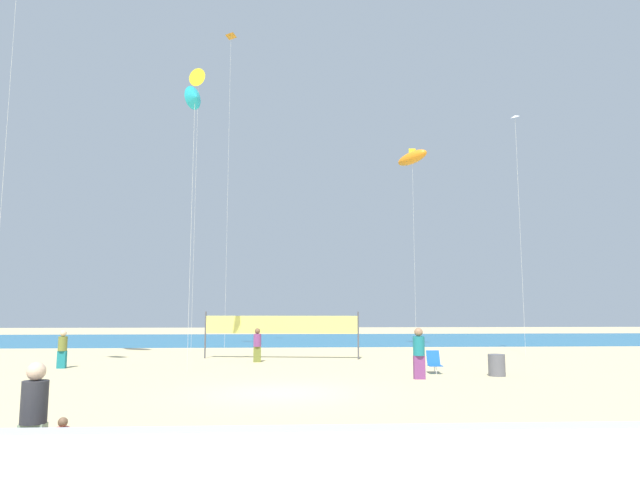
{
  "coord_description": "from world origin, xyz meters",
  "views": [
    {
      "loc": [
        0.31,
        -17.34,
        2.53
      ],
      "look_at": [
        1.57,
        6.72,
        5.53
      ],
      "focal_mm": 31.17,
      "sensor_mm": 36.0,
      "label": 1
    }
  ],
  "objects_px": {
    "mother_figure": "(34,414)",
    "kite_cyan_delta": "(195,98)",
    "beachgoer_teal_shirt": "(419,352)",
    "beachgoer_olive_shirt": "(62,348)",
    "beach_handbag": "(419,371)",
    "kite_white_diamond": "(515,129)",
    "folding_beach_chair": "(434,362)",
    "kite_orange_diamond": "(231,43)",
    "kite_orange_inflatable": "(412,158)",
    "beachgoer_plum_shirt": "(257,344)",
    "kite_yellow_delta": "(199,79)",
    "toddler_figure": "(62,445)",
    "trash_barrel": "(497,365)",
    "volleyball_net": "(281,327)"
  },
  "relations": [
    {
      "from": "mother_figure",
      "to": "kite_cyan_delta",
      "type": "relative_size",
      "value": 0.14
    },
    {
      "from": "kite_cyan_delta",
      "to": "beachgoer_teal_shirt",
      "type": "bearing_deg",
      "value": -16.83
    },
    {
      "from": "trash_barrel",
      "to": "kite_orange_inflatable",
      "type": "height_order",
      "value": "kite_orange_inflatable"
    },
    {
      "from": "beachgoer_olive_shirt",
      "to": "beach_handbag",
      "type": "distance_m",
      "value": 15.14
    },
    {
      "from": "beachgoer_olive_shirt",
      "to": "kite_white_diamond",
      "type": "xyz_separation_m",
      "value": [
        22.56,
        5.19,
        11.86
      ]
    },
    {
      "from": "beachgoer_plum_shirt",
      "to": "kite_yellow_delta",
      "type": "bearing_deg",
      "value": -105.57
    },
    {
      "from": "beachgoer_olive_shirt",
      "to": "volleyball_net",
      "type": "bearing_deg",
      "value": -1.6
    },
    {
      "from": "mother_figure",
      "to": "trash_barrel",
      "type": "relative_size",
      "value": 2.09
    },
    {
      "from": "toddler_figure",
      "to": "beachgoer_plum_shirt",
      "type": "distance_m",
      "value": 18.31
    },
    {
      "from": "beachgoer_teal_shirt",
      "to": "kite_yellow_delta",
      "type": "bearing_deg",
      "value": -125.95
    },
    {
      "from": "beachgoer_teal_shirt",
      "to": "beachgoer_olive_shirt",
      "type": "bearing_deg",
      "value": -91.12
    },
    {
      "from": "folding_beach_chair",
      "to": "kite_cyan_delta",
      "type": "relative_size",
      "value": 0.07
    },
    {
      "from": "kite_yellow_delta",
      "to": "kite_white_diamond",
      "type": "xyz_separation_m",
      "value": [
        18.66,
        -3.87,
        -4.23
      ]
    },
    {
      "from": "volleyball_net",
      "to": "kite_orange_inflatable",
      "type": "distance_m",
      "value": 15.24
    },
    {
      "from": "kite_orange_inflatable",
      "to": "beachgoer_olive_shirt",
      "type": "bearing_deg",
      "value": -149.12
    },
    {
      "from": "kite_cyan_delta",
      "to": "beachgoer_plum_shirt",
      "type": "bearing_deg",
      "value": 58.24
    },
    {
      "from": "kite_white_diamond",
      "to": "trash_barrel",
      "type": "bearing_deg",
      "value": -118.97
    },
    {
      "from": "beachgoer_olive_shirt",
      "to": "kite_white_diamond",
      "type": "bearing_deg",
      "value": -12.44
    },
    {
      "from": "toddler_figure",
      "to": "kite_yellow_delta",
      "type": "relative_size",
      "value": 0.05
    },
    {
      "from": "kite_orange_diamond",
      "to": "folding_beach_chair",
      "type": "bearing_deg",
      "value": -54.92
    },
    {
      "from": "beachgoer_olive_shirt",
      "to": "volleyball_net",
      "type": "distance_m",
      "value": 10.21
    },
    {
      "from": "kite_orange_inflatable",
      "to": "beach_handbag",
      "type": "bearing_deg",
      "value": -102.32
    },
    {
      "from": "beachgoer_teal_shirt",
      "to": "beachgoer_olive_shirt",
      "type": "height_order",
      "value": "beachgoer_teal_shirt"
    },
    {
      "from": "beachgoer_olive_shirt",
      "to": "kite_white_diamond",
      "type": "height_order",
      "value": "kite_white_diamond"
    },
    {
      "from": "beachgoer_olive_shirt",
      "to": "kite_yellow_delta",
      "type": "bearing_deg",
      "value": 41.34
    },
    {
      "from": "volleyball_net",
      "to": "kite_orange_inflatable",
      "type": "xyz_separation_m",
      "value": [
        8.48,
        6.53,
        10.85
      ]
    },
    {
      "from": "beachgoer_teal_shirt",
      "to": "kite_yellow_delta",
      "type": "height_order",
      "value": "kite_yellow_delta"
    },
    {
      "from": "toddler_figure",
      "to": "volleyball_net",
      "type": "bearing_deg",
      "value": 75.8
    },
    {
      "from": "beachgoer_olive_shirt",
      "to": "kite_orange_diamond",
      "type": "height_order",
      "value": "kite_orange_diamond"
    },
    {
      "from": "folding_beach_chair",
      "to": "mother_figure",
      "type": "bearing_deg",
      "value": -94.7
    },
    {
      "from": "beachgoer_olive_shirt",
      "to": "beach_handbag",
      "type": "xyz_separation_m",
      "value": [
        14.83,
        -2.91,
        -0.75
      ]
    },
    {
      "from": "beachgoer_teal_shirt",
      "to": "folding_beach_chair",
      "type": "height_order",
      "value": "beachgoer_teal_shirt"
    },
    {
      "from": "folding_beach_chair",
      "to": "volleyball_net",
      "type": "bearing_deg",
      "value": 163.86
    },
    {
      "from": "beachgoer_olive_shirt",
      "to": "volleyball_net",
      "type": "relative_size",
      "value": 0.21
    },
    {
      "from": "toddler_figure",
      "to": "folding_beach_chair",
      "type": "xyz_separation_m",
      "value": [
        9.17,
        13.1,
        -0.0
      ]
    },
    {
      "from": "beachgoer_teal_shirt",
      "to": "kite_white_diamond",
      "type": "bearing_deg",
      "value": 155.9
    },
    {
      "from": "kite_orange_inflatable",
      "to": "kite_orange_diamond",
      "type": "relative_size",
      "value": 0.62
    },
    {
      "from": "beachgoer_olive_shirt",
      "to": "kite_cyan_delta",
      "type": "distance_m",
      "value": 12.16
    },
    {
      "from": "folding_beach_chair",
      "to": "beach_handbag",
      "type": "relative_size",
      "value": 3.05
    },
    {
      "from": "kite_cyan_delta",
      "to": "kite_white_diamond",
      "type": "distance_m",
      "value": 18.32
    },
    {
      "from": "beachgoer_plum_shirt",
      "to": "kite_orange_diamond",
      "type": "height_order",
      "value": "kite_orange_diamond"
    },
    {
      "from": "beachgoer_teal_shirt",
      "to": "beach_handbag",
      "type": "relative_size",
      "value": 6.35
    },
    {
      "from": "beachgoer_plum_shirt",
      "to": "folding_beach_chair",
      "type": "relative_size",
      "value": 1.82
    },
    {
      "from": "mother_figure",
      "to": "volleyball_net",
      "type": "xyz_separation_m",
      "value": [
        3.46,
        19.88,
        0.72
      ]
    },
    {
      "from": "beachgoer_plum_shirt",
      "to": "mother_figure",
      "type": "bearing_deg",
      "value": 34.1
    },
    {
      "from": "folding_beach_chair",
      "to": "beach_handbag",
      "type": "xyz_separation_m",
      "value": [
        -0.65,
        -0.19,
        -0.35
      ]
    },
    {
      "from": "folding_beach_chair",
      "to": "kite_cyan_delta",
      "type": "distance_m",
      "value": 14.81
    },
    {
      "from": "beachgoer_teal_shirt",
      "to": "kite_orange_inflatable",
      "type": "height_order",
      "value": "kite_orange_inflatable"
    },
    {
      "from": "toddler_figure",
      "to": "kite_white_diamond",
      "type": "height_order",
      "value": "kite_white_diamond"
    },
    {
      "from": "kite_cyan_delta",
      "to": "kite_orange_inflatable",
      "type": "distance_m",
      "value": 17.38
    }
  ]
}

